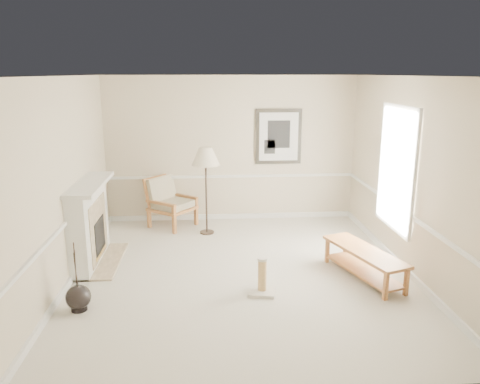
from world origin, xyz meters
name	(u,v)px	position (x,y,z in m)	size (l,w,h in m)	color
ground	(241,273)	(0.00, 0.00, 0.00)	(5.50, 5.50, 0.00)	silver
room	(251,150)	(0.14, 0.08, 1.87)	(5.04, 5.54, 2.92)	beige
fireplace	(90,224)	(-2.34, 0.60, 0.64)	(0.64, 1.64, 1.31)	white
floor_vase	(78,298)	(-2.15, -0.99, 0.17)	(0.32, 0.32, 0.93)	black
armchair	(168,200)	(-1.27, 2.39, 0.53)	(1.07, 1.06, 0.98)	#AA7636
floor_lamp	(206,159)	(-0.51, 1.87, 1.42)	(0.54, 0.54, 1.63)	black
bench	(364,259)	(1.79, -0.29, 0.29)	(0.93, 1.59, 0.43)	#AA7636
scratching_post	(262,282)	(0.24, -0.67, 0.16)	(0.43, 0.43, 0.51)	white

